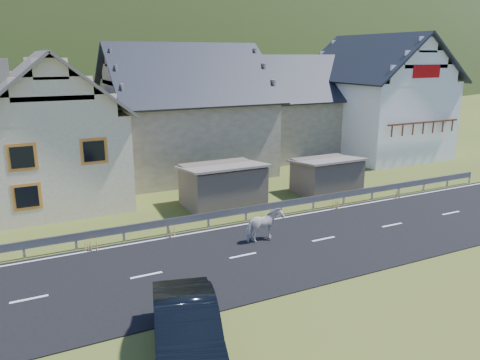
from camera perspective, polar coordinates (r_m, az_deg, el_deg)
ground at (r=21.24m, az=10.15°, el=-7.20°), size 160.00×160.00×0.00m
road at (r=21.23m, az=10.15°, el=-7.15°), size 60.00×7.00×0.04m
lane_markings at (r=21.22m, az=10.15°, el=-7.09°), size 60.00×6.60×0.01m
guardrail at (r=23.91m, az=5.03°, el=-3.02°), size 28.10×0.09×0.75m
shed_left at (r=25.26m, az=-2.14°, el=-0.71°), size 4.30×3.30×2.40m
shed_right at (r=28.06m, az=10.50°, el=0.44°), size 3.80×2.90×2.20m
house_cream at (r=28.02m, az=-22.27°, el=6.56°), size 7.80×9.80×8.30m
house_stone_a at (r=32.76m, az=-6.72°, el=9.13°), size 10.80×9.80×8.90m
house_stone_b at (r=38.98m, az=6.45°, el=9.48°), size 9.80×8.80×8.10m
house_white at (r=40.16m, az=16.21°, el=10.33°), size 8.80×10.80×9.70m
mountain at (r=198.44m, az=-21.07°, el=5.95°), size 440.00×280.00×260.00m
horse at (r=20.51m, az=2.97°, el=-5.52°), size 1.05×1.81×1.44m
car at (r=13.20m, az=-6.48°, el=-17.86°), size 2.87×5.16×1.61m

